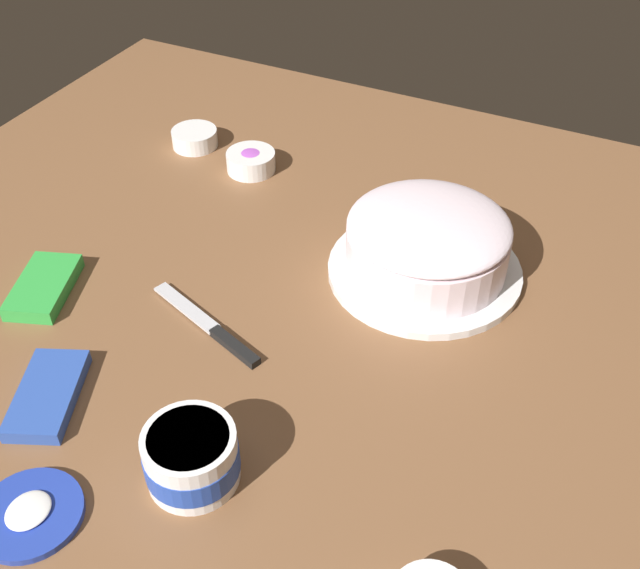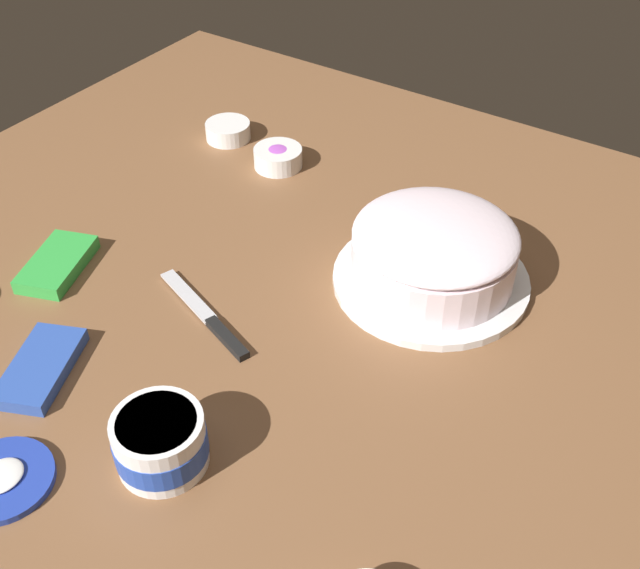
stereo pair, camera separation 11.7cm
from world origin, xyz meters
TOP-DOWN VIEW (x-y plane):
  - ground_plane at (0.00, 0.00)m, footprint 1.54×1.54m
  - frosted_cake at (0.21, -0.18)m, footprint 0.31×0.31m
  - frosting_tub at (-0.28, -0.07)m, footprint 0.12×0.12m
  - frosting_tub_lid at (-0.41, 0.07)m, footprint 0.12×0.12m
  - spreading_knife at (-0.06, 0.04)m, footprint 0.10×0.23m
  - sprinkle_bowl_blue at (0.38, 0.36)m, footprint 0.09×0.09m
  - sprinkle_bowl_rainbow at (0.35, 0.22)m, footprint 0.09×0.09m
  - candy_box_lower at (-0.27, 0.18)m, footprint 0.17×0.13m
  - candy_box_upper at (-0.10, 0.33)m, footprint 0.16×0.12m

SIDE VIEW (x-z plane):
  - ground_plane at x=0.00m, z-range 0.00..0.00m
  - spreading_knife at x=-0.06m, z-range 0.00..0.01m
  - frosting_tub_lid at x=-0.41m, z-range 0.00..0.01m
  - candy_box_lower at x=-0.27m, z-range 0.00..0.02m
  - candy_box_upper at x=-0.10m, z-range 0.00..0.02m
  - sprinkle_bowl_blue at x=0.38m, z-range 0.00..0.04m
  - sprinkle_bowl_rainbow at x=0.35m, z-range 0.00..0.04m
  - frosting_tub at x=-0.28m, z-range 0.00..0.08m
  - frosted_cake at x=0.21m, z-range 0.00..0.11m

